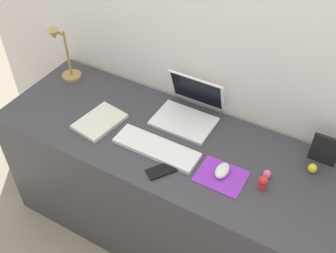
{
  "coord_description": "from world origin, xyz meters",
  "views": [
    {
      "loc": [
        0.68,
        -1.19,
        2.09
      ],
      "look_at": [
        0.0,
        0.0,
        0.83
      ],
      "focal_mm": 43.04,
      "sensor_mm": 36.0,
      "label": 1
    }
  ],
  "objects_px": {
    "keyboard": "(156,148)",
    "toy_figurine_yellow": "(312,168)",
    "mouse": "(222,170)",
    "toy_figurine_red": "(263,182)",
    "toy_figurine_pink": "(267,174)",
    "cell_phone": "(161,171)",
    "laptop": "(190,108)",
    "notebook_pad": "(100,121)",
    "picture_frame": "(325,150)",
    "desk_lamp": "(64,56)"
  },
  "relations": [
    {
      "from": "mouse",
      "to": "toy_figurine_red",
      "type": "distance_m",
      "value": 0.18
    },
    {
      "from": "notebook_pad",
      "to": "toy_figurine_yellow",
      "type": "relative_size",
      "value": 5.32
    },
    {
      "from": "notebook_pad",
      "to": "toy_figurine_pink",
      "type": "bearing_deg",
      "value": 13.65
    },
    {
      "from": "keyboard",
      "to": "toy_figurine_yellow",
      "type": "height_order",
      "value": "toy_figurine_yellow"
    },
    {
      "from": "keyboard",
      "to": "cell_phone",
      "type": "distance_m",
      "value": 0.14
    },
    {
      "from": "laptop",
      "to": "picture_frame",
      "type": "height_order",
      "value": "laptop"
    },
    {
      "from": "mouse",
      "to": "toy_figurine_yellow",
      "type": "bearing_deg",
      "value": 31.37
    },
    {
      "from": "cell_phone",
      "to": "toy_figurine_red",
      "type": "relative_size",
      "value": 1.85
    },
    {
      "from": "notebook_pad",
      "to": "laptop",
      "type": "bearing_deg",
      "value": 45.35
    },
    {
      "from": "cell_phone",
      "to": "desk_lamp",
      "type": "height_order",
      "value": "desk_lamp"
    },
    {
      "from": "toy_figurine_red",
      "to": "laptop",
      "type": "bearing_deg",
      "value": 151.72
    },
    {
      "from": "notebook_pad",
      "to": "cell_phone",
      "type": "bearing_deg",
      "value": -7.53
    },
    {
      "from": "notebook_pad",
      "to": "toy_figurine_pink",
      "type": "xyz_separation_m",
      "value": [
        0.84,
        0.08,
        0.01
      ]
    },
    {
      "from": "mouse",
      "to": "toy_figurine_pink",
      "type": "relative_size",
      "value": 2.42
    },
    {
      "from": "toy_figurine_red",
      "to": "cell_phone",
      "type": "bearing_deg",
      "value": -162.2
    },
    {
      "from": "desk_lamp",
      "to": "toy_figurine_pink",
      "type": "xyz_separation_m",
      "value": [
        1.22,
        -0.13,
        -0.14
      ]
    },
    {
      "from": "toy_figurine_red",
      "to": "toy_figurine_yellow",
      "type": "bearing_deg",
      "value": 50.59
    },
    {
      "from": "notebook_pad",
      "to": "toy_figurine_pink",
      "type": "height_order",
      "value": "toy_figurine_pink"
    },
    {
      "from": "laptop",
      "to": "cell_phone",
      "type": "bearing_deg",
      "value": -80.5
    },
    {
      "from": "toy_figurine_yellow",
      "to": "toy_figurine_red",
      "type": "height_order",
      "value": "toy_figurine_red"
    },
    {
      "from": "notebook_pad",
      "to": "toy_figurine_red",
      "type": "height_order",
      "value": "toy_figurine_red"
    },
    {
      "from": "toy_figurine_pink",
      "to": "keyboard",
      "type": "bearing_deg",
      "value": -169.36
    },
    {
      "from": "laptop",
      "to": "toy_figurine_yellow",
      "type": "distance_m",
      "value": 0.65
    },
    {
      "from": "laptop",
      "to": "desk_lamp",
      "type": "distance_m",
      "value": 0.75
    },
    {
      "from": "mouse",
      "to": "laptop",
      "type": "bearing_deg",
      "value": 138.01
    },
    {
      "from": "cell_phone",
      "to": "picture_frame",
      "type": "xyz_separation_m",
      "value": [
        0.6,
        0.41,
        0.07
      ]
    },
    {
      "from": "toy_figurine_red",
      "to": "notebook_pad",
      "type": "bearing_deg",
      "value": -179.21
    },
    {
      "from": "cell_phone",
      "to": "toy_figurine_red",
      "type": "distance_m",
      "value": 0.44
    },
    {
      "from": "mouse",
      "to": "toy_figurine_red",
      "type": "bearing_deg",
      "value": 4.27
    },
    {
      "from": "cell_phone",
      "to": "toy_figurine_yellow",
      "type": "xyz_separation_m",
      "value": [
        0.58,
        0.33,
        0.02
      ]
    },
    {
      "from": "keyboard",
      "to": "mouse",
      "type": "bearing_deg",
      "value": 2.76
    },
    {
      "from": "picture_frame",
      "to": "laptop",
      "type": "bearing_deg",
      "value": -178.75
    },
    {
      "from": "keyboard",
      "to": "laptop",
      "type": "bearing_deg",
      "value": 85.68
    },
    {
      "from": "keyboard",
      "to": "desk_lamp",
      "type": "height_order",
      "value": "desk_lamp"
    },
    {
      "from": "keyboard",
      "to": "toy_figurine_pink",
      "type": "height_order",
      "value": "toy_figurine_pink"
    },
    {
      "from": "mouse",
      "to": "notebook_pad",
      "type": "xyz_separation_m",
      "value": [
        -0.67,
        0.0,
        -0.01
      ]
    },
    {
      "from": "keyboard",
      "to": "notebook_pad",
      "type": "distance_m",
      "value": 0.34
    },
    {
      "from": "cell_phone",
      "to": "toy_figurine_red",
      "type": "height_order",
      "value": "toy_figurine_red"
    },
    {
      "from": "toy_figurine_pink",
      "to": "toy_figurine_red",
      "type": "bearing_deg",
      "value": -87.46
    },
    {
      "from": "keyboard",
      "to": "toy_figurine_pink",
      "type": "bearing_deg",
      "value": 10.64
    },
    {
      "from": "desk_lamp",
      "to": "toy_figurine_red",
      "type": "bearing_deg",
      "value": -9.1
    },
    {
      "from": "keyboard",
      "to": "toy_figurine_red",
      "type": "bearing_deg",
      "value": 3.3
    },
    {
      "from": "toy_figurine_pink",
      "to": "picture_frame",
      "type": "bearing_deg",
      "value": 49.17
    },
    {
      "from": "notebook_pad",
      "to": "toy_figurine_pink",
      "type": "relative_size",
      "value": 6.05
    },
    {
      "from": "toy_figurine_yellow",
      "to": "keyboard",
      "type": "bearing_deg",
      "value": -161.53
    },
    {
      "from": "keyboard",
      "to": "toy_figurine_pink",
      "type": "distance_m",
      "value": 0.51
    },
    {
      "from": "toy_figurine_yellow",
      "to": "toy_figurine_pink",
      "type": "xyz_separation_m",
      "value": [
        -0.16,
        -0.13,
        -0.0
      ]
    },
    {
      "from": "mouse",
      "to": "desk_lamp",
      "type": "relative_size",
      "value": 0.28
    },
    {
      "from": "cell_phone",
      "to": "toy_figurine_red",
      "type": "xyz_separation_m",
      "value": [
        0.42,
        0.13,
        0.03
      ]
    },
    {
      "from": "desk_lamp",
      "to": "toy_figurine_red",
      "type": "height_order",
      "value": "desk_lamp"
    }
  ]
}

